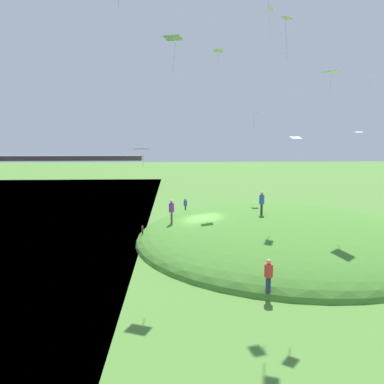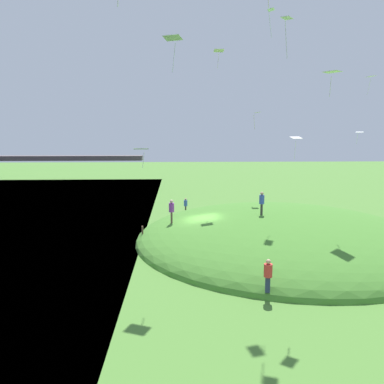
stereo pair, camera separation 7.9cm
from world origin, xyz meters
TOP-DOWN VIEW (x-y plane):
  - ground_plane at (0.00, 0.00)m, footprint 160.00×160.00m
  - grass_hill at (6.35, -0.12)m, footprint 22.85×23.48m
  - person_watching_kites at (4.52, -0.61)m, footprint 0.53×0.53m
  - person_near_shore at (-2.32, -0.04)m, footprint 0.46×0.46m
  - person_walking_path at (2.63, -11.02)m, footprint 0.46×0.46m
  - person_on_hilltop at (-1.01, 10.33)m, footprint 0.44×0.44m
  - kite_0 at (-4.38, -2.00)m, footprint 1.12×0.85m
  - kite_1 at (10.63, 11.39)m, footprint 1.31×1.04m
  - kite_3 at (8.70, -2.42)m, footprint 1.29×1.36m
  - kite_5 at (3.80, -8.56)m, footprint 0.79×0.82m
  - kite_6 at (5.46, 6.62)m, footprint 0.60×0.77m
  - kite_8 at (-2.08, -6.18)m, footprint 1.20×1.03m
  - kite_9 at (1.77, 5.39)m, footprint 0.88×0.62m
  - kite_10 at (19.41, 13.94)m, footprint 0.84×1.13m
  - kite_12 at (17.71, 12.15)m, footprint 0.93×0.89m
  - kite_13 at (5.45, 2.20)m, footprint 0.71×0.83m
  - mooring_post at (-4.55, -0.30)m, footprint 0.14×0.14m

SIDE VIEW (x-z plane):
  - ground_plane at x=0.00m, z-range 0.00..0.00m
  - grass_hill at x=6.35m, z-range -2.16..2.16m
  - mooring_post at x=-4.55m, z-range 0.00..1.26m
  - person_on_hilltop at x=-1.01m, z-range 0.20..1.79m
  - person_walking_path at x=2.63m, z-range 0.61..2.34m
  - person_near_shore at x=-2.32m, z-range 1.65..3.48m
  - person_watching_kites at x=4.52m, z-range 2.37..4.14m
  - kite_0 at x=-4.38m, z-range 6.45..7.86m
  - kite_1 at x=10.63m, z-range 6.47..8.85m
  - kite_12 at x=17.71m, z-range 7.56..8.96m
  - kite_6 at x=5.46m, z-range 9.22..10.82m
  - kite_3 at x=8.70m, z-range 11.54..13.18m
  - kite_8 at x=-2.08m, z-range 12.57..14.58m
  - kite_5 at x=3.80m, z-range 12.90..14.98m
  - kite_10 at x=19.41m, z-range 13.30..15.30m
  - kite_9 at x=1.77m, z-range 14.45..15.96m
  - kite_13 at x=5.45m, z-range 16.42..18.58m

